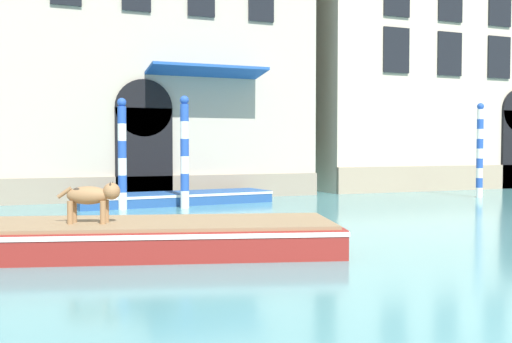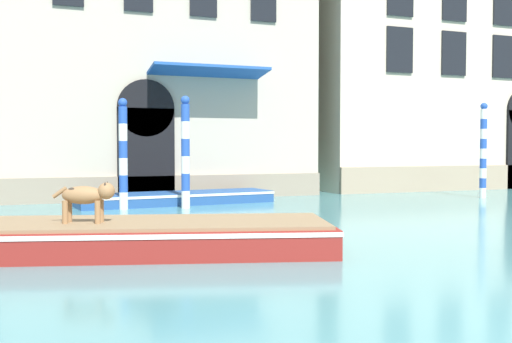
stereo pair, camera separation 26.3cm
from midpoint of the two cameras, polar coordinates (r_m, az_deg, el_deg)
The scene contains 7 objects.
palazzo_right at distance 30.83m, azimuth 16.98°, elevation 11.09°, with size 13.66×6.13×13.29m.
boat_foreground at distance 11.03m, azimuth -9.44°, elevation -6.05°, with size 6.99×4.04×0.57m.
dog_on_deck at distance 10.90m, azimuth -15.08°, elevation -2.25°, with size 1.05×0.59×0.74m.
boat_moored_near_palazzo at distance 20.07m, azimuth -7.24°, elevation -2.50°, with size 6.68×2.39×0.39m.
mooring_pole_0 at distance 18.58m, azimuth -12.14°, elevation 1.71°, with size 0.27×0.27×3.38m.
mooring_pole_1 at distance 23.89m, azimuth 21.13°, elevation 1.94°, with size 0.26×0.26×3.54m.
mooring_pole_2 at distance 18.64m, azimuth -6.33°, elevation 1.92°, with size 0.28×0.28×3.48m.
Camera 2 is at (-5.81, -3.87, 1.92)m, focal length 42.00 mm.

